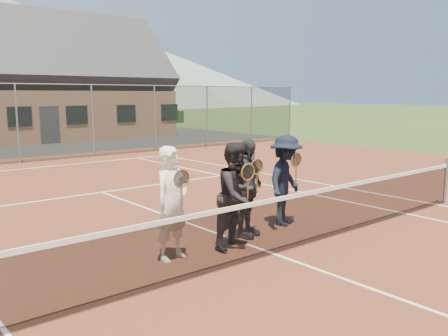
{
  "coord_description": "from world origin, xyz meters",
  "views": [
    {
      "loc": [
        -5.35,
        -5.2,
        2.6
      ],
      "look_at": [
        0.18,
        1.5,
        1.25
      ],
      "focal_mm": 38.0,
      "sensor_mm": 36.0,
      "label": 1
    }
  ],
  "objects_px": {
    "player_c": "(246,188)",
    "clubhouse": "(31,71)",
    "tennis_net": "(275,224)",
    "player_d": "(286,180)",
    "player_a": "(172,203)",
    "player_b": "(237,195)"
  },
  "relations": [
    {
      "from": "player_c",
      "to": "clubhouse",
      "type": "bearing_deg",
      "value": 80.88
    },
    {
      "from": "player_c",
      "to": "tennis_net",
      "type": "bearing_deg",
      "value": -106.86
    },
    {
      "from": "tennis_net",
      "to": "player_c",
      "type": "bearing_deg",
      "value": 73.14
    },
    {
      "from": "clubhouse",
      "to": "player_d",
      "type": "bearing_deg",
      "value": -96.34
    },
    {
      "from": "player_a",
      "to": "player_c",
      "type": "xyz_separation_m",
      "value": [
        1.7,
        0.15,
        -0.0
      ]
    },
    {
      "from": "clubhouse",
      "to": "tennis_net",
      "type": "bearing_deg",
      "value": -99.46
    },
    {
      "from": "player_c",
      "to": "player_a",
      "type": "bearing_deg",
      "value": -175.06
    },
    {
      "from": "tennis_net",
      "to": "player_b",
      "type": "height_order",
      "value": "player_b"
    },
    {
      "from": "clubhouse",
      "to": "player_c",
      "type": "bearing_deg",
      "value": -99.12
    },
    {
      "from": "tennis_net",
      "to": "player_b",
      "type": "xyz_separation_m",
      "value": [
        -0.22,
        0.68,
        0.38
      ]
    },
    {
      "from": "tennis_net",
      "to": "player_a",
      "type": "bearing_deg",
      "value": 147.68
    },
    {
      "from": "player_c",
      "to": "player_d",
      "type": "xyz_separation_m",
      "value": [
        1.15,
        0.11,
        -0.0
      ]
    },
    {
      "from": "tennis_net",
      "to": "player_d",
      "type": "distance_m",
      "value": 1.89
    },
    {
      "from": "tennis_net",
      "to": "player_b",
      "type": "relative_size",
      "value": 6.49
    },
    {
      "from": "player_a",
      "to": "player_d",
      "type": "relative_size",
      "value": 1.0
    },
    {
      "from": "tennis_net",
      "to": "player_b",
      "type": "distance_m",
      "value": 0.81
    },
    {
      "from": "player_a",
      "to": "player_b",
      "type": "height_order",
      "value": "same"
    },
    {
      "from": "player_d",
      "to": "tennis_net",
      "type": "bearing_deg",
      "value": -142.09
    },
    {
      "from": "tennis_net",
      "to": "player_d",
      "type": "relative_size",
      "value": 6.49
    },
    {
      "from": "clubhouse",
      "to": "player_c",
      "type": "distance_m",
      "value": 23.47
    },
    {
      "from": "player_a",
      "to": "player_b",
      "type": "bearing_deg",
      "value": -9.39
    },
    {
      "from": "tennis_net",
      "to": "player_a",
      "type": "height_order",
      "value": "player_a"
    }
  ]
}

